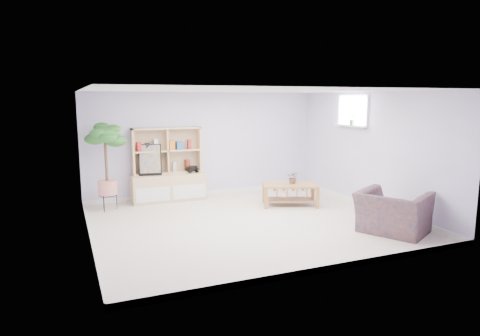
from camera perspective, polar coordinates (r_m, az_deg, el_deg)
name	(u,v)px	position (r m, az deg, el deg)	size (l,w,h in m)	color
floor	(247,222)	(7.94, 0.97, -7.27)	(5.50, 5.00, 0.01)	beige
ceiling	(248,90)	(7.61, 1.02, 10.31)	(5.50, 5.00, 0.01)	silver
walls	(247,158)	(7.69, 0.99, 1.33)	(5.51, 5.01, 2.40)	#D6C8FE
baseboard	(247,220)	(7.93, 0.97, -6.93)	(5.50, 5.00, 0.10)	white
window	(353,111)	(9.53, 14.86, 7.40)	(0.10, 0.98, 0.68)	silver
window_sill	(350,126)	(9.51, 14.49, 5.48)	(0.14, 1.00, 0.04)	white
storage_unit	(168,165)	(9.57, -9.56, 0.43)	(1.62, 0.55, 1.62)	#E4B274
poster	(150,160)	(9.43, -11.92, 1.08)	(0.49, 0.11, 0.68)	gold
toy_truck	(192,169)	(9.67, -6.41, -0.13)	(0.31, 0.21, 0.16)	black
coffee_table	(290,195)	(9.18, 6.69, -3.55)	(1.14, 0.62, 0.47)	#A8653D
table_plant	(293,177)	(9.15, 7.10, -1.26)	(0.24, 0.21, 0.27)	#156117
floor_tree	(106,167)	(9.02, -17.39, 0.12)	(0.66, 0.66, 1.79)	#165C18
armchair	(393,210)	(7.70, 19.74, -5.24)	(1.09, 0.95, 0.81)	navy
sill_plant	(352,119)	(9.45, 14.73, 6.33)	(0.14, 0.11, 0.25)	#165C18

